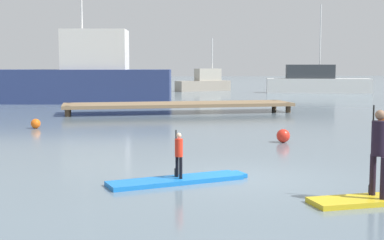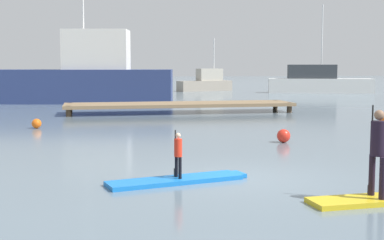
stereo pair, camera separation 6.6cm
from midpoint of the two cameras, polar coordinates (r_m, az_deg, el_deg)
ground_plane at (r=12.56m, az=5.55°, el=-6.27°), size 240.00×240.00×0.00m
paddleboard_near at (r=12.15m, az=-1.58°, el=-6.41°), size 3.33×1.42×0.10m
paddler_child_solo at (r=12.05m, az=-1.60°, el=-3.51°), size 0.22×0.37×1.07m
paddler_adult at (r=10.82m, az=19.15°, el=-2.76°), size 0.31×0.53×1.76m
fishing_boat_white_large at (r=38.71m, az=-12.16°, el=4.43°), size 14.27×5.88×14.38m
fishing_boat_green_midground at (r=53.37m, az=13.05°, el=3.99°), size 10.14×5.29×8.47m
motor_boat_small_navy at (r=56.25m, az=1.30°, el=4.02°), size 6.12×3.30×5.52m
floating_dock at (r=29.99m, az=-1.49°, el=1.66°), size 12.73×2.88×0.55m
mooring_buoy_near at (r=18.59m, az=9.61°, el=-1.67°), size 0.46×0.46×0.46m
mooring_buoy_mid at (r=23.40m, az=-16.42°, el=-0.37°), size 0.41×0.41×0.41m
mooring_buoy_far at (r=26.02m, az=19.60°, el=0.15°), size 0.43×0.43×0.43m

